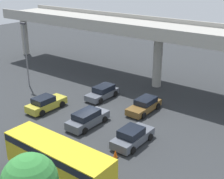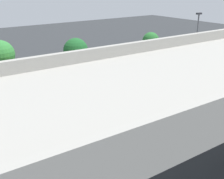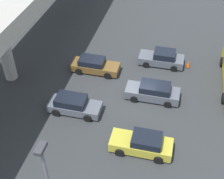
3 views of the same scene
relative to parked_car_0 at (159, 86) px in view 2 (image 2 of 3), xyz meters
The scene contains 12 objects.
ground_plane 5.90m from the parked_car_0, 10.86° to the left, with size 112.97×112.97×0.00m, color #2D3033.
parked_car_0 is the anchor object (origin of this frame).
parked_car_1 6.80m from the parked_car_0, 65.92° to the left, with size 1.99×4.40×1.47m.
parked_car_2 5.94m from the parked_car_0, ahead, with size 1.99×4.66×1.53m.
parked_car_3 10.51m from the parked_car_0, 35.36° to the left, with size 1.98×4.61×1.42m.
parked_car_4 11.26m from the parked_car_0, ahead, with size 2.06×4.40×1.54m.
shuttle_bus 12.04m from the parked_car_0, 36.97° to the right, with size 8.96×2.72×2.68m.
lamp_post_near_aisle 9.65m from the parked_car_0, 163.30° to the right, with size 0.70×0.35×7.42m.
tree_front_left 15.07m from the parked_car_0, 129.26° to the right, with size 2.44×2.44×3.90m.
tree_front_centre 12.18m from the parked_car_0, 75.26° to the right, with size 3.07×3.07×4.35m.
tree_front_right 17.10m from the parked_car_0, 43.39° to the right, with size 3.14×3.14×5.09m.
traffic_cone 11.72m from the parked_car_0, 13.56° to the right, with size 0.44×0.44×0.70m.
Camera 2 is at (15.89, 20.63, 11.14)m, focal length 50.00 mm.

